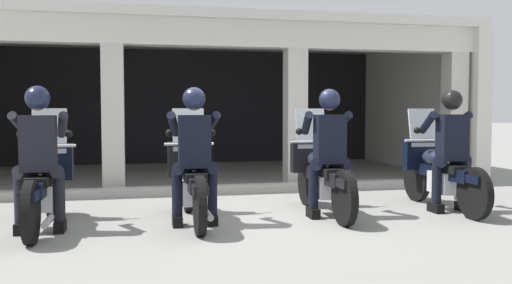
{
  "coord_description": "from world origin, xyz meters",
  "views": [
    {
      "loc": [
        -1.45,
        -6.71,
        1.33
      ],
      "look_at": [
        0.0,
        0.04,
        0.92
      ],
      "focal_mm": 38.34,
      "sensor_mm": 36.0,
      "label": 1
    }
  ],
  "objects_px": {
    "motorcycle_far_left": "(44,183)",
    "motorcycle_center_left": "(192,179)",
    "motorcycle_center_right": "(321,174)",
    "motorcycle_far_right": "(438,171)",
    "police_officer_far_right": "(451,140)",
    "police_officer_far_left": "(39,146)",
    "police_officer_center_left": "(194,144)",
    "police_officer_center_right": "(329,142)"
  },
  "relations": [
    {
      "from": "motorcycle_center_right",
      "to": "police_officer_far_left",
      "type": "bearing_deg",
      "value": 177.06
    },
    {
      "from": "police_officer_center_left",
      "to": "motorcycle_center_right",
      "type": "height_order",
      "value": "police_officer_center_left"
    },
    {
      "from": "motorcycle_center_left",
      "to": "motorcycle_far_left",
      "type": "bearing_deg",
      "value": 174.08
    },
    {
      "from": "motorcycle_far_right",
      "to": "motorcycle_far_left",
      "type": "bearing_deg",
      "value": 171.82
    },
    {
      "from": "motorcycle_far_right",
      "to": "police_officer_far_right",
      "type": "bearing_deg",
      "value": -100.39
    },
    {
      "from": "motorcycle_center_left",
      "to": "police_officer_far_right",
      "type": "bearing_deg",
      "value": -9.34
    },
    {
      "from": "police_officer_center_left",
      "to": "police_officer_far_right",
      "type": "bearing_deg",
      "value": -4.47
    },
    {
      "from": "motorcycle_center_left",
      "to": "police_officer_far_right",
      "type": "xyz_separation_m",
      "value": [
        3.34,
        -0.14,
        0.44
      ]
    },
    {
      "from": "police_officer_far_left",
      "to": "police_officer_center_left",
      "type": "bearing_deg",
      "value": -5.42
    },
    {
      "from": "motorcycle_far_left",
      "to": "motorcycle_far_right",
      "type": "xyz_separation_m",
      "value": [
        5.01,
        0.17,
        0.0
      ]
    },
    {
      "from": "motorcycle_far_left",
      "to": "police_officer_far_right",
      "type": "xyz_separation_m",
      "value": [
        5.0,
        -0.11,
        0.44
      ]
    },
    {
      "from": "motorcycle_center_right",
      "to": "motorcycle_far_left",
      "type": "bearing_deg",
      "value": 172.24
    },
    {
      "from": "police_officer_far_left",
      "to": "motorcycle_far_right",
      "type": "distance_m",
      "value": 5.05
    },
    {
      "from": "motorcycle_far_left",
      "to": "motorcycle_center_right",
      "type": "xyz_separation_m",
      "value": [
        3.34,
        0.16,
        0.0
      ]
    },
    {
      "from": "police_officer_center_left",
      "to": "motorcycle_center_right",
      "type": "bearing_deg",
      "value": 7.13
    },
    {
      "from": "motorcycle_center_left",
      "to": "motorcycle_far_right",
      "type": "relative_size",
      "value": 1.0
    },
    {
      "from": "motorcycle_center_left",
      "to": "motorcycle_far_right",
      "type": "height_order",
      "value": "same"
    },
    {
      "from": "police_officer_center_left",
      "to": "motorcycle_far_right",
      "type": "relative_size",
      "value": 0.78
    },
    {
      "from": "police_officer_center_right",
      "to": "police_officer_far_right",
      "type": "relative_size",
      "value": 1.0
    },
    {
      "from": "police_officer_center_left",
      "to": "motorcycle_far_right",
      "type": "bearing_deg",
      "value": 0.36
    },
    {
      "from": "motorcycle_center_right",
      "to": "police_officer_far_right",
      "type": "bearing_deg",
      "value": -19.94
    },
    {
      "from": "police_officer_far_left",
      "to": "police_officer_far_right",
      "type": "relative_size",
      "value": 1.0
    },
    {
      "from": "motorcycle_center_right",
      "to": "police_officer_center_right",
      "type": "height_order",
      "value": "police_officer_center_right"
    },
    {
      "from": "police_officer_far_left",
      "to": "police_officer_center_left",
      "type": "distance_m",
      "value": 1.67
    },
    {
      "from": "motorcycle_far_left",
      "to": "motorcycle_far_right",
      "type": "height_order",
      "value": "same"
    },
    {
      "from": "motorcycle_far_left",
      "to": "motorcycle_center_left",
      "type": "distance_m",
      "value": 1.67
    },
    {
      "from": "police_officer_center_right",
      "to": "motorcycle_center_left",
      "type": "bearing_deg",
      "value": 164.32
    },
    {
      "from": "motorcycle_center_left",
      "to": "police_officer_center_right",
      "type": "distance_m",
      "value": 1.73
    },
    {
      "from": "police_officer_far_left",
      "to": "motorcycle_center_left",
      "type": "bearing_deg",
      "value": 4.18
    },
    {
      "from": "motorcycle_center_right",
      "to": "police_officer_far_right",
      "type": "height_order",
      "value": "police_officer_far_right"
    },
    {
      "from": "motorcycle_far_left",
      "to": "police_officer_center_right",
      "type": "relative_size",
      "value": 1.29
    },
    {
      "from": "motorcycle_center_right",
      "to": "motorcycle_far_right",
      "type": "distance_m",
      "value": 1.67
    },
    {
      "from": "motorcycle_far_left",
      "to": "police_officer_center_left",
      "type": "relative_size",
      "value": 1.29
    },
    {
      "from": "motorcycle_center_left",
      "to": "police_officer_far_right",
      "type": "height_order",
      "value": "police_officer_far_right"
    },
    {
      "from": "motorcycle_center_left",
      "to": "motorcycle_center_right",
      "type": "distance_m",
      "value": 1.67
    },
    {
      "from": "police_officer_far_left",
      "to": "motorcycle_center_right",
      "type": "bearing_deg",
      "value": 1.21
    },
    {
      "from": "police_officer_center_right",
      "to": "motorcycle_far_right",
      "type": "distance_m",
      "value": 1.75
    },
    {
      "from": "police_officer_center_left",
      "to": "police_officer_center_right",
      "type": "distance_m",
      "value": 1.67
    },
    {
      "from": "motorcycle_far_left",
      "to": "motorcycle_far_right",
      "type": "relative_size",
      "value": 1.0
    },
    {
      "from": "police_officer_far_left",
      "to": "motorcycle_center_left",
      "type": "distance_m",
      "value": 1.75
    },
    {
      "from": "police_officer_far_left",
      "to": "police_officer_far_right",
      "type": "distance_m",
      "value": 5.01
    },
    {
      "from": "motorcycle_center_left",
      "to": "police_officer_center_left",
      "type": "bearing_deg",
      "value": -97.16
    }
  ]
}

